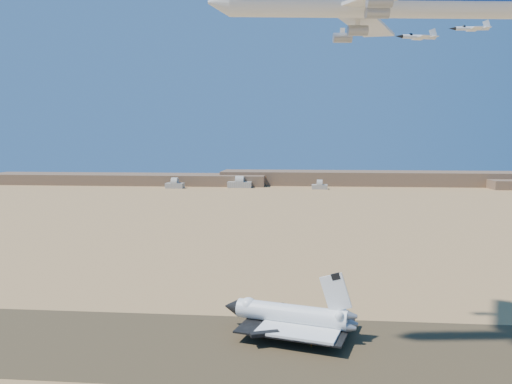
# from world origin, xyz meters

# --- Properties ---
(ground) EXTENTS (1200.00, 1200.00, 0.00)m
(ground) POSITION_xyz_m (0.00, 0.00, 0.00)
(ground) COLOR #B48250
(ground) RESTS_ON ground
(runway) EXTENTS (600.00, 50.00, 0.06)m
(runway) POSITION_xyz_m (0.00, 0.00, 0.03)
(runway) COLOR #4C3F26
(runway) RESTS_ON ground
(ridgeline) EXTENTS (960.00, 90.00, 18.00)m
(ridgeline) POSITION_xyz_m (65.32, 527.31, 7.63)
(ridgeline) COLOR brown
(ridgeline) RESTS_ON ground
(hangars) EXTENTS (200.50, 29.50, 30.00)m
(hangars) POSITION_xyz_m (-64.00, 478.43, 4.83)
(hangars) COLOR #A7A194
(hangars) RESTS_ON ground
(shuttle) EXTENTS (43.14, 33.42, 21.11)m
(shuttle) POSITION_xyz_m (14.69, 11.15, 5.67)
(shuttle) COLOR white
(shuttle) RESTS_ON runway
(carrier_747) EXTENTS (90.11, 69.13, 22.38)m
(carrier_747) POSITION_xyz_m (33.83, -4.10, 95.43)
(carrier_747) COLOR silver
(crew_a) EXTENTS (0.51, 0.66, 1.62)m
(crew_a) POSITION_xyz_m (22.19, 5.26, 0.87)
(crew_a) COLOR orange
(crew_a) RESTS_ON runway
(crew_b) EXTENTS (0.48, 0.81, 1.63)m
(crew_b) POSITION_xyz_m (21.26, 1.85, 0.88)
(crew_b) COLOR orange
(crew_b) RESTS_ON runway
(crew_c) EXTENTS (0.97, 1.01, 1.59)m
(crew_c) POSITION_xyz_m (22.32, 2.96, 0.85)
(crew_c) COLOR orange
(crew_c) RESTS_ON runway
(chase_jet_e) EXTENTS (14.86, 8.57, 3.77)m
(chase_jet_e) POSITION_xyz_m (56.97, 39.67, 95.35)
(chase_jet_e) COLOR silver
(chase_jet_f) EXTENTS (15.38, 8.27, 3.83)m
(chase_jet_f) POSITION_xyz_m (80.02, 57.32, 101.52)
(chase_jet_f) COLOR silver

